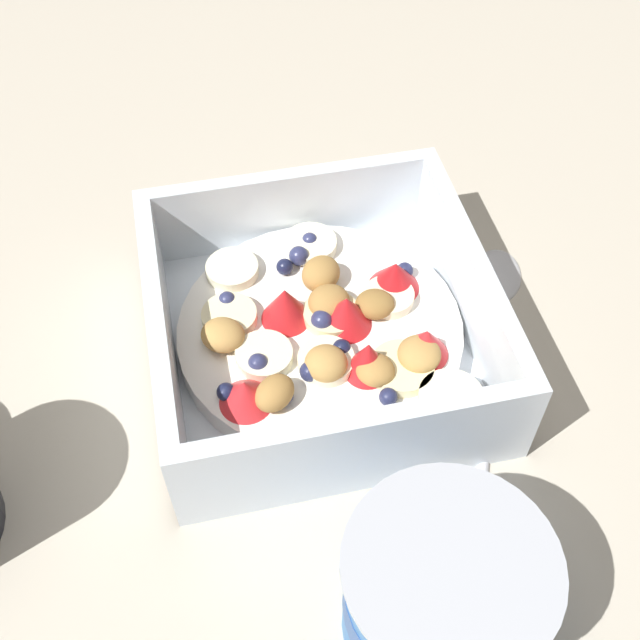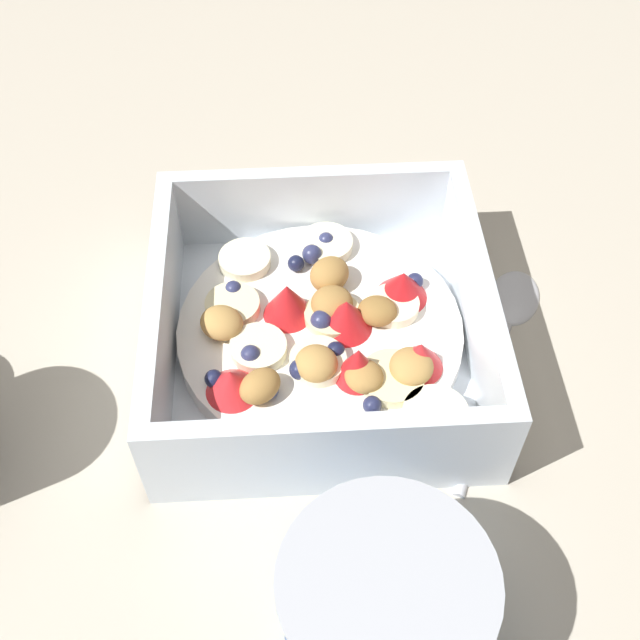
% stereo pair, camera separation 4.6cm
% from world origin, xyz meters
% --- Properties ---
extents(ground_plane, '(2.40, 2.40, 0.00)m').
position_xyz_m(ground_plane, '(0.00, 0.00, 0.00)').
color(ground_plane, beige).
extents(fruit_bowl, '(0.19, 0.19, 0.06)m').
position_xyz_m(fruit_bowl, '(0.01, 0.01, 0.02)').
color(fruit_bowl, white).
rests_on(fruit_bowl, ground).
extents(spoon, '(0.09, 0.17, 0.01)m').
position_xyz_m(spoon, '(-0.11, -0.00, 0.00)').
color(spoon, silver).
rests_on(spoon, ground).
extents(yogurt_cup, '(0.09, 0.09, 0.07)m').
position_xyz_m(yogurt_cup, '(-0.01, 0.18, 0.04)').
color(yogurt_cup, '#3370B7').
rests_on(yogurt_cup, ground).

